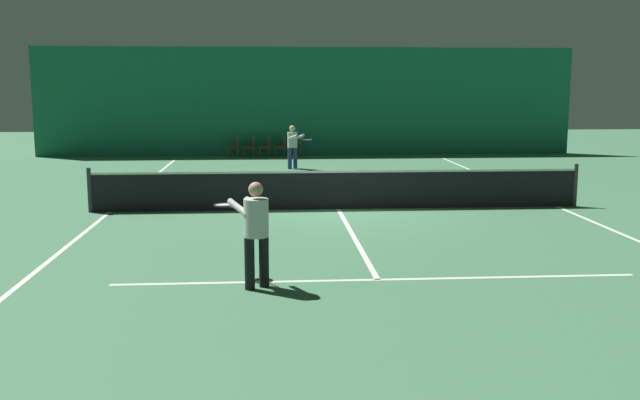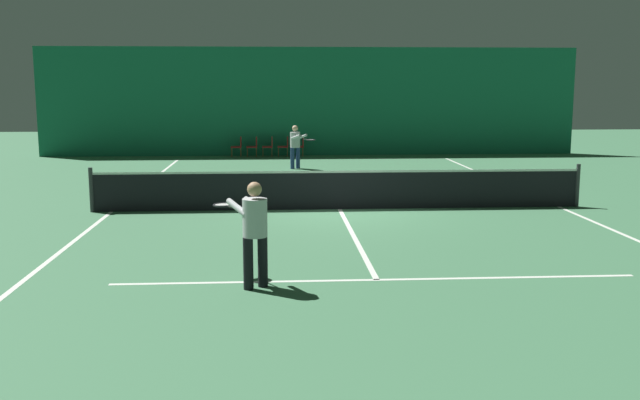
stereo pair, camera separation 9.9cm
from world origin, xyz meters
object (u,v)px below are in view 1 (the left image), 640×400
object	(u,v)px
tennis_net	(338,189)
courtside_chair_4	(297,145)
player_near	(255,226)
courtside_chair_2	(266,145)
player_far	(293,144)
courtside_chair_3	(282,145)
courtside_chair_1	(250,145)
courtside_chair_0	(235,145)

from	to	relation	value
tennis_net	courtside_chair_4	xyz separation A→B (m)	(-0.49, 13.05, -0.03)
player_near	courtside_chair_2	bearing A→B (deg)	-32.73
tennis_net	player_far	world-z (taller)	player_far
tennis_net	courtside_chair_4	bearing A→B (deg)	92.16
player_near	courtside_chair_3	size ratio (longest dim) A/B	1.91
courtside_chair_1	courtside_chair_4	xyz separation A→B (m)	(1.97, 0.00, 0.00)
courtside_chair_3	courtside_chair_4	world-z (taller)	same
courtside_chair_3	courtside_chair_4	xyz separation A→B (m)	(0.66, 0.00, 0.00)
player_near	courtside_chair_2	xyz separation A→B (m)	(0.10, 19.73, -0.45)
tennis_net	courtside_chair_1	size ratio (longest dim) A/B	14.29
player_far	courtside_chair_0	distance (m)	5.06
player_far	courtside_chair_1	xyz separation A→B (m)	(-1.65, 4.48, -0.43)
player_near	courtside_chair_2	distance (m)	19.73
courtside_chair_4	courtside_chair_0	bearing A→B (deg)	-90.00
courtside_chair_0	tennis_net	bearing A→B (deg)	13.42
player_near	courtside_chair_0	xyz separation A→B (m)	(-1.21, 19.73, -0.45)
tennis_net	courtside_chair_2	xyz separation A→B (m)	(-1.80, 13.05, -0.03)
courtside_chair_2	courtside_chair_4	xyz separation A→B (m)	(1.31, 0.00, 0.00)
courtside_chair_2	player_near	bearing A→B (deg)	-0.28
courtside_chair_1	courtside_chair_2	world-z (taller)	same
courtside_chair_0	courtside_chair_1	bearing A→B (deg)	90.00
player_near	courtside_chair_1	size ratio (longest dim) A/B	1.91
courtside_chair_1	courtside_chair_2	xyz separation A→B (m)	(0.66, 0.00, 0.00)
courtside_chair_2	courtside_chair_4	size ratio (longest dim) A/B	1.00
player_far	courtside_chair_2	size ratio (longest dim) A/B	1.86
courtside_chair_2	courtside_chair_0	bearing A→B (deg)	-90.00
courtside_chair_0	courtside_chair_1	world-z (taller)	same
courtside_chair_2	courtside_chair_1	bearing A→B (deg)	-90.00
courtside_chair_1	courtside_chair_3	world-z (taller)	same
tennis_net	player_near	world-z (taller)	player_near
player_far	courtside_chair_1	size ratio (longest dim) A/B	1.86
tennis_net	courtside_chair_1	distance (m)	13.28
player_near	courtside_chair_2	size ratio (longest dim) A/B	1.91
tennis_net	courtside_chair_2	distance (m)	13.17
courtside_chair_4	courtside_chair_1	bearing A→B (deg)	-90.00
player_far	courtside_chair_3	bearing A→B (deg)	151.35
player_near	player_far	bearing A→B (deg)	-36.54
player_far	courtside_chair_4	world-z (taller)	player_far
courtside_chair_2	tennis_net	bearing A→B (deg)	7.87
courtside_chair_4	courtside_chair_2	bearing A→B (deg)	-90.00
player_near	tennis_net	bearing A→B (deg)	-48.32
tennis_net	courtside_chair_0	bearing A→B (deg)	103.42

